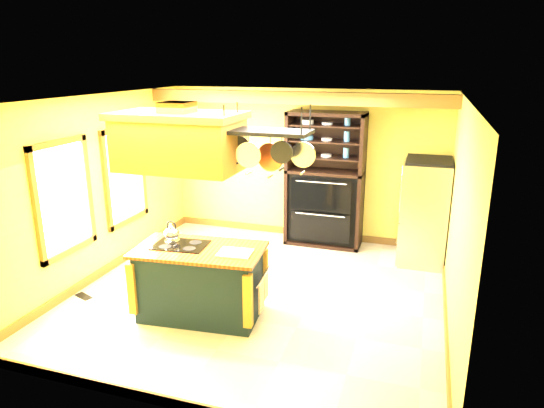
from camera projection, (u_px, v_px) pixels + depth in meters
The scene contains 15 objects.
floor at pixel (260, 293), 6.85m from camera, with size 5.00×5.00×0.00m, color beige.
ceiling at pixel (258, 98), 6.08m from camera, with size 5.00×5.00×0.00m, color white.
wall_back at pixel (305, 165), 8.75m from camera, with size 5.00×0.02×2.70m, color #E8CD55.
wall_front at pixel (163, 278), 4.18m from camera, with size 5.00×0.02×2.70m, color #E8CD55.
wall_left at pixel (100, 187), 7.20m from camera, with size 0.02×5.00×2.70m, color #E8CD55.
wall_right at pixel (458, 219), 5.73m from camera, with size 0.02×5.00×2.70m, color #E8CD55.
ceiling_beam at pixel (294, 98), 7.67m from camera, with size 5.00×0.15×0.20m, color brown.
window_near at pixel (64, 198), 6.44m from camera, with size 0.06×1.06×1.56m.
window_far at pixel (126, 175), 7.72m from camera, with size 0.06×1.06×1.56m.
kitchen_island at pixel (200, 281), 6.14m from camera, with size 1.66×1.02×1.11m.
range_hood at pixel (179, 140), 5.69m from camera, with size 1.51×0.86×0.80m.
pot_rack at pixel (268, 141), 5.36m from camera, with size 1.03×0.48×0.76m.
refrigerator at pixel (424, 214), 7.73m from camera, with size 0.72×0.85×1.66m.
hutch at pixel (325, 194), 8.51m from camera, with size 1.32×0.60×2.34m.
floor_register at pixel (84, 296), 6.74m from camera, with size 0.28×0.12×0.01m, color black.
Camera 1 is at (2.07, -5.86, 3.15)m, focal length 32.00 mm.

